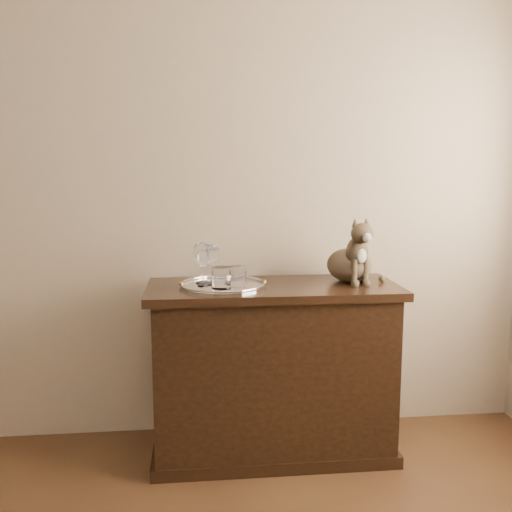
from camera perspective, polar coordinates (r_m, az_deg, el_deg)
The scene contains 10 objects.
wall_back at distance 2.96m, azimuth -10.74°, elevation 7.60°, with size 4.00×0.10×2.70m, color #BBA68C.
sideboard at distance 2.84m, azimuth 1.70°, elevation -11.34°, with size 1.20×0.50×0.85m, color black, non-canonical shape.
tray at distance 2.70m, azimuth -3.31°, elevation -2.98°, with size 0.40×0.40×0.01m, color white.
wine_glass_a at distance 2.73m, azimuth -5.44°, elevation -0.61°, with size 0.08×0.08×0.20m, color white, non-canonical shape.
wine_glass_b at distance 2.74m, azimuth -4.38°, elevation -0.74°, with size 0.07×0.07×0.19m, color silver, non-canonical shape.
wine_glass_c at distance 2.67m, azimuth -5.34°, elevation -1.17°, with size 0.06×0.06×0.17m, color white, non-canonical shape.
wine_glass_d at distance 2.70m, azimuth -4.47°, elevation -0.92°, with size 0.07×0.07×0.18m, color silver, non-canonical shape.
tumbler_a at distance 2.62m, azimuth -1.89°, elevation -2.12°, with size 0.09×0.09×0.10m, color white.
tumbler_b at distance 2.61m, azimuth -3.48°, elevation -2.19°, with size 0.09×0.09×0.10m, color white.
cat at distance 2.83m, azimuth 9.30°, elevation 0.71°, with size 0.32×0.30×0.32m, color brown, non-canonical shape.
Camera 1 is at (0.23, -0.70, 1.40)m, focal length 40.00 mm.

